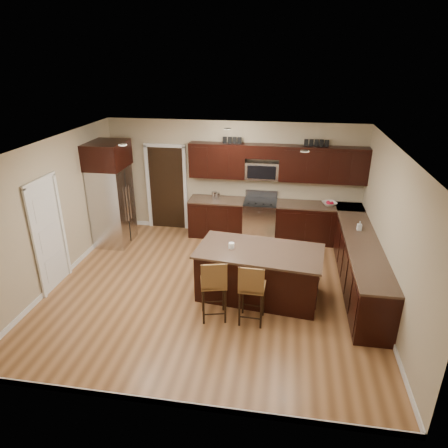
% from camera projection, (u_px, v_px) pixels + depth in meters
% --- Properties ---
extents(floor, '(6.00, 6.00, 0.00)m').
position_uv_depth(floor, '(213.00, 289.00, 7.50)').
color(floor, '#9C693E').
rests_on(floor, ground).
extents(ceiling, '(6.00, 6.00, 0.00)m').
position_uv_depth(ceiling, '(211.00, 147.00, 6.44)').
color(ceiling, silver).
rests_on(ceiling, wall_back).
extents(wall_back, '(6.00, 0.00, 6.00)m').
position_uv_depth(wall_back, '(233.00, 179.00, 9.47)').
color(wall_back, tan).
rests_on(wall_back, floor).
extents(wall_left, '(0.00, 5.50, 5.50)m').
position_uv_depth(wall_left, '(53.00, 213.00, 7.41)').
color(wall_left, tan).
rests_on(wall_left, floor).
extents(wall_right, '(0.00, 5.50, 5.50)m').
position_uv_depth(wall_right, '(391.00, 235.00, 6.53)').
color(wall_right, tan).
rests_on(wall_right, floor).
extents(base_cabinets, '(4.02, 3.96, 0.92)m').
position_uv_depth(base_cabinets, '(314.00, 241.00, 8.35)').
color(base_cabinets, black).
rests_on(base_cabinets, floor).
extents(upper_cabinets, '(4.00, 0.33, 0.80)m').
position_uv_depth(upper_cabinets, '(278.00, 162.00, 8.97)').
color(upper_cabinets, black).
rests_on(upper_cabinets, wall_back).
extents(range, '(0.76, 0.64, 1.11)m').
position_uv_depth(range, '(260.00, 219.00, 9.44)').
color(range, silver).
rests_on(range, floor).
extents(microwave, '(0.76, 0.31, 0.40)m').
position_uv_depth(microwave, '(262.00, 170.00, 9.13)').
color(microwave, silver).
rests_on(microwave, upper_cabinets).
extents(doorway, '(0.85, 0.03, 2.06)m').
position_uv_depth(doorway, '(167.00, 188.00, 9.82)').
color(doorway, black).
rests_on(doorway, floor).
extents(pantry_door, '(0.03, 0.80, 2.04)m').
position_uv_depth(pantry_door, '(48.00, 236.00, 7.27)').
color(pantry_door, white).
rests_on(pantry_door, floor).
extents(letter_decor, '(2.20, 0.03, 0.15)m').
position_uv_depth(letter_decor, '(273.00, 142.00, 8.81)').
color(letter_decor, black).
rests_on(letter_decor, upper_cabinets).
extents(island, '(2.31, 1.39, 0.92)m').
position_uv_depth(island, '(259.00, 274.00, 7.16)').
color(island, black).
rests_on(island, floor).
extents(stool_left, '(0.50, 0.50, 1.10)m').
position_uv_depth(stool_left, '(214.00, 284.00, 6.40)').
color(stool_left, olive).
rests_on(stool_left, floor).
extents(stool_mid, '(0.42, 0.42, 1.08)m').
position_uv_depth(stool_mid, '(252.00, 287.00, 6.31)').
color(stool_mid, olive).
rests_on(stool_mid, floor).
extents(refrigerator, '(0.79, 0.96, 2.35)m').
position_uv_depth(refrigerator, '(111.00, 193.00, 8.94)').
color(refrigerator, silver).
rests_on(refrigerator, floor).
extents(floor_mat, '(0.90, 0.70, 0.01)m').
position_uv_depth(floor_mat, '(280.00, 260.00, 8.54)').
color(floor_mat, brown).
rests_on(floor_mat, floor).
extents(fruit_bowl, '(0.42, 0.42, 0.08)m').
position_uv_depth(fruit_bowl, '(329.00, 204.00, 9.02)').
color(fruit_bowl, silver).
rests_on(fruit_bowl, base_cabinets).
extents(soap_bottle, '(0.09, 0.09, 0.18)m').
position_uv_depth(soap_bottle, '(360.00, 226.00, 7.73)').
color(soap_bottle, '#B2B2B2').
rests_on(soap_bottle, base_cabinets).
extents(canister_tall, '(0.12, 0.12, 0.18)m').
position_uv_depth(canister_tall, '(214.00, 195.00, 9.39)').
color(canister_tall, silver).
rests_on(canister_tall, base_cabinets).
extents(canister_short, '(0.11, 0.11, 0.16)m').
position_uv_depth(canister_short, '(218.00, 196.00, 9.38)').
color(canister_short, silver).
rests_on(canister_short, base_cabinets).
extents(island_jar, '(0.10, 0.10, 0.10)m').
position_uv_depth(island_jar, '(231.00, 245.00, 7.03)').
color(island_jar, white).
rests_on(island_jar, island).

